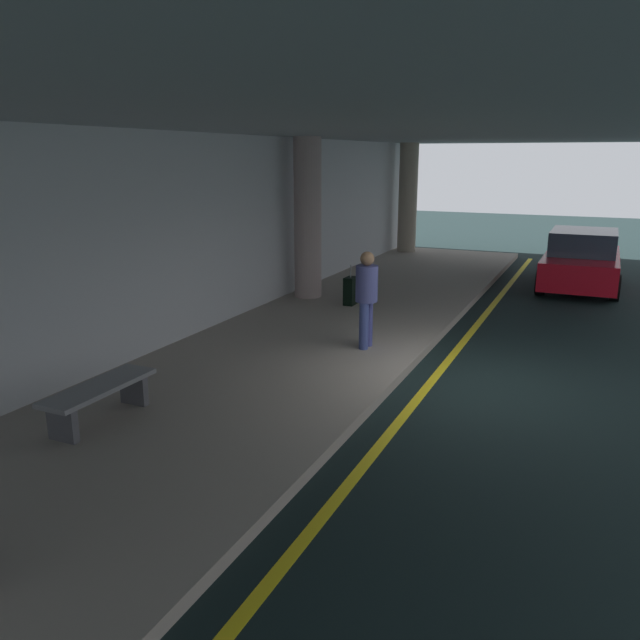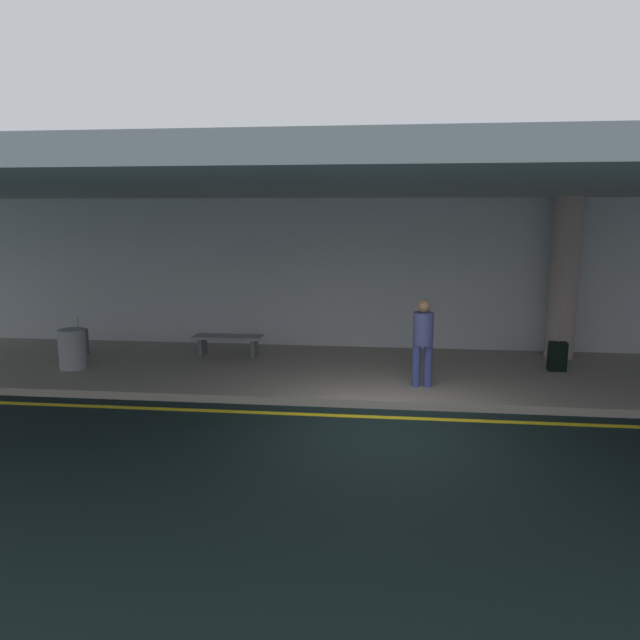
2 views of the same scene
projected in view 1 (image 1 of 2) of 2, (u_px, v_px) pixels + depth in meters
ground_plane at (471, 384)px, 9.64m from camera, size 60.00×60.00×0.00m
sidewalk at (290, 354)px, 10.86m from camera, size 26.00×4.20×0.15m
lane_stripe_yellow at (434, 379)px, 9.87m from camera, size 26.00×0.14×0.01m
support_column_far_left at (308, 219)px, 14.52m from camera, size 0.64×0.64×3.65m
support_column_left_mid at (408, 198)px, 21.58m from camera, size 0.64×0.64×3.65m
ceiling_overhang at (316, 118)px, 9.68m from camera, size 28.00×13.20×0.30m
terminal_back_wall at (177, 241)px, 11.29m from camera, size 26.00×0.30×3.80m
car_red at (581, 261)px, 16.56m from camera, size 4.10×1.92×1.50m
traveler_with_luggage at (367, 293)px, 10.76m from camera, size 0.38×0.38×1.68m
suitcase_upright_secondary at (350, 291)px, 14.07m from camera, size 0.36×0.22×0.90m
bench_metal at (100, 395)px, 7.87m from camera, size 1.60×0.50×0.48m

